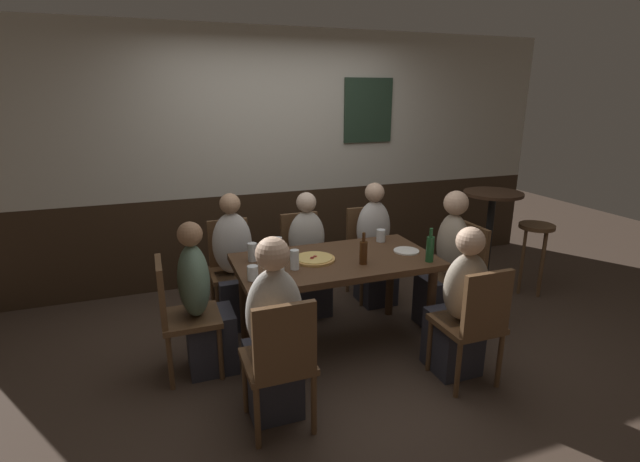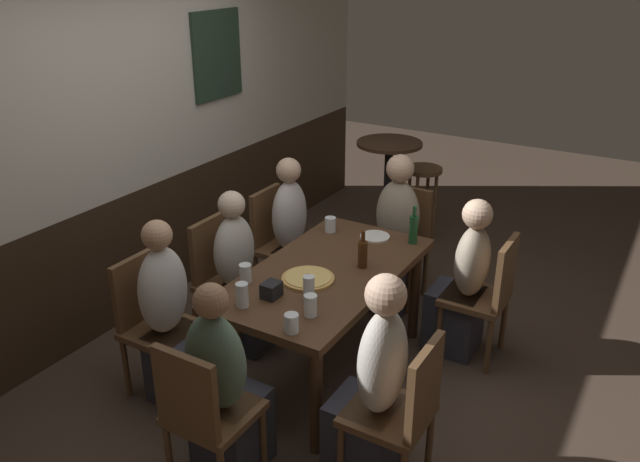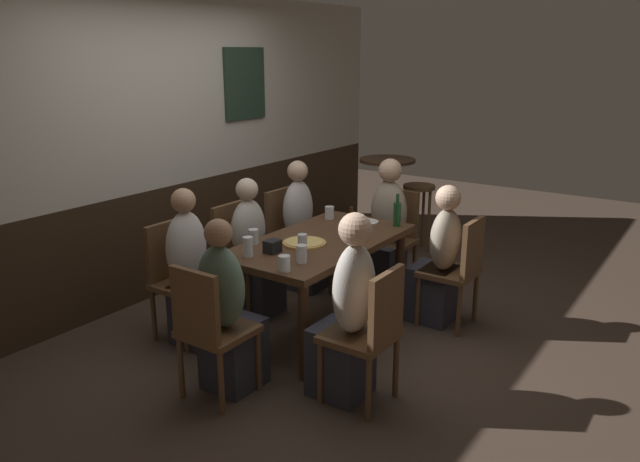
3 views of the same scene
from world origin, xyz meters
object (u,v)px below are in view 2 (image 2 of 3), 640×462
Objects in this scene: person_left_far at (173,327)px; beer_bottle_green at (413,229)px; tumbler_water at (309,289)px; condiment_caddy at (271,290)px; pint_glass_stout at (245,274)px; side_bar_table at (387,190)px; chair_mid_far at (222,274)px; person_right_far at (295,244)px; dining_table at (326,283)px; chair_left_far at (152,318)px; chair_right_far at (277,239)px; chair_head_east at (402,238)px; chair_head_west at (203,411)px; chair_right_near at (487,292)px; person_head_east at (394,244)px; pint_glass_pale at (330,226)px; beer_bottle_brown at (363,253)px; pizza at (308,278)px; person_left_near at (373,396)px; person_head_west at (225,396)px; chair_left_near at (402,408)px; beer_glass_tall at (292,324)px; person_right_near at (462,289)px; tumbler_short at (310,306)px; plate_white_large at (375,236)px; bar_stool at (423,184)px; beer_glass_half at (242,296)px.

beer_bottle_green is (1.32, -0.96, 0.36)m from person_left_far.
condiment_caddy is (-0.08, 0.20, -0.02)m from tumbler_water.
pint_glass_stout is 0.11× the size of side_bar_table.
person_right_far reaches higher than chair_mid_far.
chair_mid_far is 1.04m from tumbler_water.
chair_left_far is (-0.68, 0.83, -0.15)m from dining_table.
chair_right_far is 3.34× the size of beer_bottle_green.
chair_head_east is 1.58m from tumbler_water.
dining_table is at bearing 0.00° from chair_head_west.
chair_right_near is 0.90m from person_head_east.
beer_bottle_brown is (-0.38, -0.45, 0.05)m from pint_glass_pale.
dining_table is 4.85× the size of pizza.
chair_head_east is 0.74× the size of person_left_near.
chair_mid_far is 1.31m from person_head_west.
chair_left_far is 0.82m from condiment_caddy.
tumbler_water is (0.31, 0.73, 0.31)m from chair_left_near.
person_left_near reaches higher than pizza.
chair_head_west is 2.37m from chair_head_east.
person_left_near is at bearing 173.24° from chair_right_near.
chair_mid_far is at bearing 34.85° from chair_head_west.
person_left_far is 0.54m from pint_glass_stout.
chair_mid_far is 1.27m from beer_glass_tall.
chair_head_west is (-0.51, -0.83, 0.00)m from chair_left_far.
chair_right_near is 0.79× the size of person_right_near.
tumbler_water is (0.31, 0.56, 0.30)m from person_left_near.
person_head_east is at bearing 4.11° from tumbler_water.
condiment_caddy is at bearing 176.56° from chair_head_east.
person_right_near is 1.82m from person_head_west.
chair_right_near reaches higher than tumbler_short.
plate_white_large is at bearing 95.83° from chair_right_near.
person_left_near is 4.55× the size of beer_bottle_green.
pizza is 1.20× the size of beer_bottle_green.
chair_mid_far is at bearing 58.50° from condiment_caddy.
beer_glass_tall is at bearing -179.95° from tumbler_short.
pint_glass_stout is (-1.56, 0.33, 0.29)m from chair_head_east.
beer_glass_tall reaches higher than plate_white_large.
dining_table is 0.56m from tumbler_short.
person_left_far is at bearing 172.55° from bar_stool.
chair_head_west is at bearing -145.15° from chair_mid_far.
person_right_near is 0.96× the size of person_left_far.
beer_glass_tall is at bearing -159.01° from pint_glass_pale.
beer_bottle_brown is at bearing -122.18° from person_right_far.
person_left_near is 0.54m from beer_glass_tall.
beer_glass_half is at bearing 173.82° from person_head_east.
beer_bottle_brown is 0.34× the size of bar_stool.
pint_glass_pale is 0.72× the size of tumbler_water.
person_head_west reaches higher than pint_glass_pale.
beer_bottle_green is at bearing -160.33° from bar_stool.
chair_head_east is at bearing 0.00° from person_head_east.
chair_left_near is at bearing -173.12° from person_right_near.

